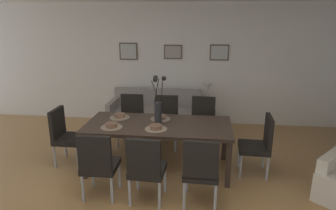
% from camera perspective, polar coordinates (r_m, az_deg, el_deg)
% --- Properties ---
extents(ground_plane, '(9.00, 9.00, 0.00)m').
position_cam_1_polar(ground_plane, '(4.00, -4.36, -18.58)').
color(ground_plane, '#A87A47').
extents(back_wall_panel, '(9.00, 0.10, 2.60)m').
position_cam_1_polar(back_wall_panel, '(6.56, 0.81, 7.82)').
color(back_wall_panel, silver).
rests_on(back_wall_panel, ground).
extents(dining_table, '(2.20, 0.98, 0.74)m').
position_cam_1_polar(dining_table, '(4.53, -1.88, -4.44)').
color(dining_table, '#33261E').
rests_on(dining_table, ground).
extents(dining_chair_near_left, '(0.45, 0.45, 0.92)m').
position_cam_1_polar(dining_chair_near_left, '(3.97, -13.23, -10.70)').
color(dining_chair_near_left, black).
rests_on(dining_chair_near_left, ground).
extents(dining_chair_near_right, '(0.44, 0.44, 0.92)m').
position_cam_1_polar(dining_chair_near_right, '(5.55, -7.09, -2.35)').
color(dining_chair_near_right, black).
rests_on(dining_chair_near_right, ground).
extents(dining_chair_far_left, '(0.46, 0.46, 0.92)m').
position_cam_1_polar(dining_chair_far_left, '(3.78, -4.24, -11.67)').
color(dining_chair_far_left, black).
rests_on(dining_chair_far_left, ground).
extents(dining_chair_far_right, '(0.45, 0.45, 0.92)m').
position_cam_1_polar(dining_chair_far_right, '(5.43, -0.37, -2.64)').
color(dining_chair_far_right, black).
rests_on(dining_chair_far_right, ground).
extents(dining_chair_mid_left, '(0.45, 0.45, 0.92)m').
position_cam_1_polar(dining_chair_mid_left, '(3.74, 6.32, -12.07)').
color(dining_chair_mid_left, black).
rests_on(dining_chair_mid_left, ground).
extents(dining_chair_mid_right, '(0.47, 0.47, 0.92)m').
position_cam_1_polar(dining_chair_mid_right, '(5.39, 6.66, -2.90)').
color(dining_chair_mid_right, black).
rests_on(dining_chair_mid_right, ground).
extents(dining_chair_head_west, '(0.44, 0.44, 0.92)m').
position_cam_1_polar(dining_chair_head_west, '(5.03, -19.16, -5.20)').
color(dining_chair_head_west, black).
rests_on(dining_chair_head_west, ground).
extents(dining_chair_head_east, '(0.46, 0.46, 0.92)m').
position_cam_1_polar(dining_chair_head_east, '(4.64, 17.19, -6.87)').
color(dining_chair_head_east, black).
rests_on(dining_chair_head_east, ground).
extents(centerpiece_vase, '(0.21, 0.23, 0.73)m').
position_cam_1_polar(centerpiece_vase, '(4.42, -1.91, -0.21)').
color(centerpiece_vase, '#232326').
rests_on(centerpiece_vase, dining_table).
extents(placemat_near_left, '(0.32, 0.32, 0.01)m').
position_cam_1_polar(placemat_near_left, '(4.45, -10.77, -4.19)').
color(placemat_near_left, '#7F705B').
rests_on(placemat_near_left, dining_table).
extents(bowl_near_left, '(0.17, 0.17, 0.07)m').
position_cam_1_polar(bowl_near_left, '(4.44, -10.80, -3.74)').
color(bowl_near_left, brown).
rests_on(bowl_near_left, dining_table).
extents(placemat_near_right, '(0.32, 0.32, 0.01)m').
position_cam_1_polar(placemat_near_right, '(4.85, -9.24, -2.37)').
color(placemat_near_right, '#7F705B').
rests_on(placemat_near_right, dining_table).
extents(bowl_near_right, '(0.17, 0.17, 0.07)m').
position_cam_1_polar(bowl_near_right, '(4.84, -9.26, -1.95)').
color(bowl_near_right, brown).
rests_on(bowl_near_right, dining_table).
extents(placemat_far_left, '(0.32, 0.32, 0.01)m').
position_cam_1_polar(placemat_far_left, '(4.30, -2.33, -4.63)').
color(placemat_far_left, '#7F705B').
rests_on(placemat_far_left, dining_table).
extents(bowl_far_left, '(0.17, 0.17, 0.07)m').
position_cam_1_polar(bowl_far_left, '(4.29, -2.34, -4.16)').
color(bowl_far_left, brown).
rests_on(bowl_far_left, dining_table).
extents(placemat_far_right, '(0.32, 0.32, 0.01)m').
position_cam_1_polar(placemat_far_right, '(4.71, -1.49, -2.70)').
color(placemat_far_right, '#7F705B').
rests_on(placemat_far_right, dining_table).
extents(bowl_far_right, '(0.17, 0.17, 0.07)m').
position_cam_1_polar(bowl_far_right, '(4.70, -1.50, -2.27)').
color(bowl_far_right, brown).
rests_on(bowl_far_right, dining_table).
extents(sofa, '(1.89, 0.84, 0.80)m').
position_cam_1_polar(sofa, '(6.31, -2.36, -2.11)').
color(sofa, gray).
rests_on(sofa, ground).
extents(side_table, '(0.36, 0.36, 0.52)m').
position_cam_1_polar(side_table, '(6.23, 7.28, -2.67)').
color(side_table, '#33261E').
rests_on(side_table, ground).
extents(table_lamp, '(0.22, 0.22, 0.51)m').
position_cam_1_polar(table_lamp, '(6.05, 7.50, 3.00)').
color(table_lamp, beige).
rests_on(table_lamp, side_table).
extents(framed_picture_left, '(0.39, 0.03, 0.37)m').
position_cam_1_polar(framed_picture_left, '(6.62, -7.61, 10.18)').
color(framed_picture_left, '#473828').
extents(framed_picture_center, '(0.39, 0.03, 0.30)m').
position_cam_1_polar(framed_picture_center, '(6.45, 0.98, 10.16)').
color(framed_picture_center, '#473828').
extents(framed_picture_right, '(0.40, 0.03, 0.33)m').
position_cam_1_polar(framed_picture_right, '(6.43, 9.83, 9.90)').
color(framed_picture_right, '#473828').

